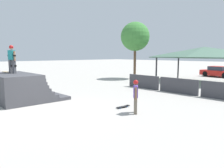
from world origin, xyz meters
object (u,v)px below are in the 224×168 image
Objects in this scene: skater_on_deck at (12,57)px; bystander_walking at (136,94)px; tree_beside_pavilion at (135,37)px; parked_car_red at (218,72)px; skateboard_on_ground at (123,106)px; skateboard_on_deck at (7,72)px.

skater_on_deck reaches higher than bystander_walking.
tree_beside_pavilion reaches higher than bystander_walking.
tree_beside_pavilion is at bearing -114.37° from parked_car_red.
tree_beside_pavilion is (-8.74, 10.60, 4.56)m from skateboard_on_ground.
skateboard_on_ground is 0.19× the size of parked_car_red.
skateboard_on_ground is 14.47m from tree_beside_pavilion.
bystander_walking is (7.64, 3.21, -0.72)m from skateboard_on_deck.
bystander_walking is at bearing -48.00° from tree_beside_pavilion.
skateboard_on_deck is at bearing -89.89° from parked_car_red.
skateboard_on_deck is at bearing 69.84° from bystander_walking.
skater_on_deck is 7.24m from skateboard_on_ground.
skater_on_deck is 2.07× the size of skateboard_on_deck.
parked_car_red is (2.80, 22.69, -1.93)m from skater_on_deck.
skater_on_deck is 1.10m from skateboard_on_deck.
skateboard_on_deck is at bearing -81.11° from tree_beside_pavilion.
skateboard_on_deck is 0.52× the size of bystander_walking.
bystander_walking is at bearing 6.82° from skater_on_deck.
bystander_walking is 15.19m from tree_beside_pavilion.
skater_on_deck is at bearing 70.60° from bystander_walking.
parked_car_red reaches higher than skateboard_on_ground.
skateboard_on_ground is (6.52, 3.56, -1.58)m from skateboard_on_deck.
skateboard_on_ground is at bearing 13.30° from skater_on_deck.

